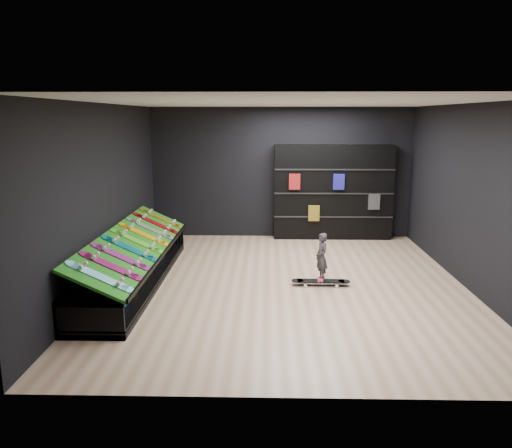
{
  "coord_description": "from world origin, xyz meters",
  "views": [
    {
      "loc": [
        -0.31,
        -8.06,
        2.79
      ],
      "look_at": [
        -0.5,
        0.2,
        1.0
      ],
      "focal_mm": 35.0,
      "sensor_mm": 36.0,
      "label": 1
    }
  ],
  "objects_px": {
    "floor_skateboard": "(321,283)",
    "child": "(321,266)",
    "display_rack": "(135,269)",
    "back_shelving": "(333,192)"
  },
  "relations": [
    {
      "from": "back_shelving",
      "to": "child",
      "type": "relative_size",
      "value": 5.51
    },
    {
      "from": "display_rack",
      "to": "floor_skateboard",
      "type": "height_order",
      "value": "display_rack"
    },
    {
      "from": "display_rack",
      "to": "floor_skateboard",
      "type": "xyz_separation_m",
      "value": [
        3.15,
        -0.05,
        -0.2
      ]
    },
    {
      "from": "display_rack",
      "to": "child",
      "type": "xyz_separation_m",
      "value": [
        3.15,
        -0.05,
        0.08
      ]
    },
    {
      "from": "floor_skateboard",
      "to": "child",
      "type": "height_order",
      "value": "child"
    },
    {
      "from": "display_rack",
      "to": "back_shelving",
      "type": "xyz_separation_m",
      "value": [
        3.75,
        3.32,
        0.83
      ]
    },
    {
      "from": "display_rack",
      "to": "floor_skateboard",
      "type": "bearing_deg",
      "value": -0.97
    },
    {
      "from": "back_shelving",
      "to": "child",
      "type": "distance_m",
      "value": 3.51
    },
    {
      "from": "back_shelving",
      "to": "floor_skateboard",
      "type": "xyz_separation_m",
      "value": [
        -0.6,
        -3.37,
        -1.03
      ]
    },
    {
      "from": "display_rack",
      "to": "floor_skateboard",
      "type": "distance_m",
      "value": 3.15
    }
  ]
}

